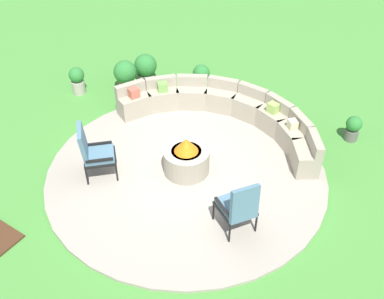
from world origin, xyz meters
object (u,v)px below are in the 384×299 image
at_px(potted_plant_1, 201,76).
at_px(potted_plant_3, 125,74).
at_px(lounge_chair_front_left, 94,151).
at_px(lounge_chair_front_right, 239,206).
at_px(potted_plant_2, 146,67).
at_px(fire_pit, 186,158).
at_px(potted_plant_0, 353,128).
at_px(potted_plant_4, 77,80).
at_px(curved_stone_bench, 226,112).

relative_size(potted_plant_1, potted_plant_3, 0.86).
xyz_separation_m(lounge_chair_front_left, potted_plant_1, (-0.05, 3.87, -0.24)).
distance_m(lounge_chair_front_right, potted_plant_1, 4.69).
bearing_deg(potted_plant_2, lounge_chair_front_right, -35.84).
relative_size(fire_pit, lounge_chair_front_right, 0.84).
relative_size(fire_pit, potted_plant_0, 1.56).
height_order(fire_pit, potted_plant_4, fire_pit).
bearing_deg(curved_stone_bench, fire_pit, -84.75).
xyz_separation_m(curved_stone_bench, lounge_chair_front_left, (-1.23, -2.87, 0.26)).
xyz_separation_m(potted_plant_3, potted_plant_4, (-0.91, -0.76, -0.08)).
bearing_deg(potted_plant_4, curved_stone_bench, 11.94).
height_order(potted_plant_0, potted_plant_1, potted_plant_1).
distance_m(curved_stone_bench, potted_plant_0, 2.74).
height_order(potted_plant_1, potted_plant_4, potted_plant_4).
distance_m(lounge_chair_front_left, potted_plant_3, 3.26).
bearing_deg(lounge_chair_front_left, curved_stone_bench, 112.35).
bearing_deg(lounge_chair_front_right, potted_plant_4, 102.34).
distance_m(potted_plant_3, potted_plant_4, 1.19).
xyz_separation_m(potted_plant_0, potted_plant_3, (-5.38, -1.08, 0.14)).
height_order(lounge_chair_front_left, potted_plant_4, lounge_chair_front_left).
relative_size(lounge_chair_front_right, potted_plant_3, 1.35).
bearing_deg(potted_plant_2, fire_pit, -40.08).
bearing_deg(potted_plant_3, fire_pit, -30.58).
relative_size(lounge_chair_front_right, potted_plant_1, 1.57).
bearing_deg(potted_plant_1, potted_plant_4, -144.07).
height_order(potted_plant_2, potted_plant_3, potted_plant_3).
height_order(lounge_chair_front_right, potted_plant_1, lounge_chair_front_right).
height_order(fire_pit, lounge_chair_front_left, lounge_chair_front_left).
relative_size(fire_pit, potted_plant_1, 1.31).
bearing_deg(potted_plant_2, curved_stone_bench, -12.67).
bearing_deg(lounge_chair_front_right, potted_plant_0, 17.94).
xyz_separation_m(curved_stone_bench, potted_plant_2, (-2.72, 0.61, 0.03)).
bearing_deg(potted_plant_4, potted_plant_3, 39.72).
height_order(lounge_chair_front_right, potted_plant_4, lounge_chair_front_right).
bearing_deg(potted_plant_3, potted_plant_1, 33.54).
xyz_separation_m(curved_stone_bench, potted_plant_1, (-1.28, 1.00, 0.03)).
bearing_deg(lounge_chair_front_right, curved_stone_bench, 64.10).
bearing_deg(potted_plant_0, potted_plant_4, -163.76).
bearing_deg(fire_pit, potted_plant_3, 149.42).
bearing_deg(potted_plant_3, lounge_chair_front_right, -29.26).
bearing_deg(potted_plant_2, potted_plant_4, -126.35).
xyz_separation_m(lounge_chair_front_right, potted_plant_2, (-4.44, 3.21, -0.22)).
bearing_deg(fire_pit, potted_plant_1, 117.09).
height_order(curved_stone_bench, lounge_chair_front_right, lounge_chair_front_right).
xyz_separation_m(fire_pit, potted_plant_3, (-3.01, 1.78, 0.08)).
relative_size(curved_stone_bench, lounge_chair_front_left, 4.17).
bearing_deg(potted_plant_4, potted_plant_2, 53.65).
xyz_separation_m(lounge_chair_front_left, potted_plant_3, (-1.62, 2.83, -0.18)).
bearing_deg(fire_pit, lounge_chair_front_right, -26.59).
distance_m(fire_pit, lounge_chair_front_right, 1.76).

